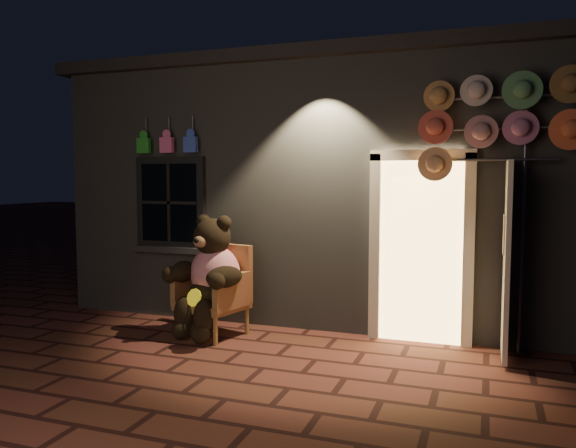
% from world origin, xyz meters
% --- Properties ---
extents(ground, '(60.00, 60.00, 0.00)m').
position_xyz_m(ground, '(0.00, 0.00, 0.00)').
color(ground, '#5D2A23').
rests_on(ground, ground).
extents(shop_building, '(7.30, 5.95, 3.51)m').
position_xyz_m(shop_building, '(0.00, 3.99, 1.74)').
color(shop_building, slate).
rests_on(shop_building, ground).
extents(wicker_armchair, '(0.87, 0.82, 1.07)m').
position_xyz_m(wicker_armchair, '(-0.98, 0.95, 0.54)').
color(wicker_armchair, '#A78340').
rests_on(wicker_armchair, ground).
extents(teddy_bear, '(1.00, 0.89, 1.42)m').
position_xyz_m(teddy_bear, '(-1.00, 0.81, 0.73)').
color(teddy_bear, red).
rests_on(teddy_bear, ground).
extents(hat_rack, '(1.68, 0.22, 2.96)m').
position_xyz_m(hat_rack, '(2.09, 1.28, 2.48)').
color(hat_rack, '#59595E').
rests_on(hat_rack, ground).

